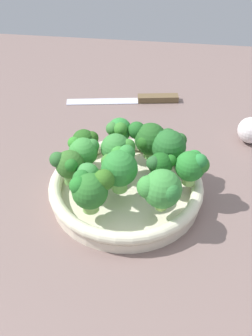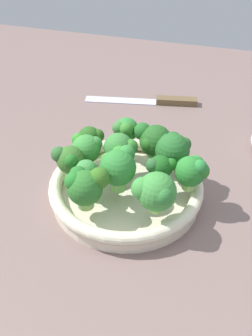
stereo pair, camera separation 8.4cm
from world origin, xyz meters
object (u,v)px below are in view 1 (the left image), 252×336
Objects in this scene: broccoli_floret_4 at (86,141)px; broccoli_floret_6 at (119,168)px; broccoli_floret_0 at (117,150)px; broccoli_floret_10 at (119,131)px; broccoli_floret_9 at (68,165)px; broccoli_floret_12 at (87,176)px; bowl at (126,190)px; knife at (138,99)px; broccoli_floret_5 at (161,189)px; broccoli_floret_2 at (149,139)px; broccoli_floret_3 at (90,189)px; broccoli_floret_7 at (160,166)px; broccoli_floret_1 at (193,165)px; garlic_bulb at (251,130)px; broccoli_floret_11 at (83,152)px; broccoli_floret_8 at (169,146)px.

broccoli_floret_4 is 11.42cm from broccoli_floret_6.
broccoli_floret_0 is 1.07× the size of broccoli_floret_10.
broccoli_floret_9 is 1.14× the size of broccoli_floret_12.
bowl is 8.89cm from broccoli_floret_12.
broccoli_floret_6 reaches higher than broccoli_floret_9.
broccoli_floret_6 is at bearing -179.37° from knife.
knife is (40.70, 7.72, -7.91)cm from broccoli_floret_5.
broccoli_floret_2 is at bearing -23.48° from broccoli_floret_6.
broccoli_floret_2 is 0.96× the size of broccoli_floret_3.
broccoli_floret_9 is (-1.92, 15.76, 0.21)cm from broccoli_floret_7.
broccoli_floret_6 is at bearing 103.83° from broccoli_floret_1.
broccoli_floret_4 is at bearing 52.04° from bowl.
broccoli_floret_4 is at bearing 12.35° from broccoli_floret_12.
broccoli_floret_0 reaches higher than garlic_bulb.
broccoli_floret_5 reaches higher than broccoli_floret_4.
broccoli_floret_9 is (0.56, 8.97, -0.67)cm from broccoli_floret_6.
broccoli_floret_9 is (-2.48, 21.32, 0.04)cm from broccoli_floret_1.
broccoli_floret_1 is at bearing -62.38° from broccoli_floret_3.
broccoli_floret_6 is (-5.27, -1.18, 0.24)cm from broccoli_floret_0.
broccoli_floret_0 is at bearing 70.63° from broccoli_floret_7.
broccoli_floret_4 is at bearing 74.47° from broccoli_floret_1.
broccoli_floret_12 is at bearing -118.33° from broccoli_floret_9.
broccoli_floret_11 is (8.55, 14.36, -0.21)cm from broccoli_floret_5.
bowl is 10.26cm from broccoli_floret_11.
broccoli_floret_5 reaches higher than knife.
broccoli_floret_3 is 4.39cm from broccoli_floret_12.
broccoli_floret_1 is 0.25× the size of knife.
bowl reaches higher than knife.
broccoli_floret_2 is 10.78cm from broccoli_floret_6.
broccoli_floret_8 is (5.68, -1.28, 0.29)cm from broccoli_floret_7.
broccoli_floret_7 is (2.47, -6.79, -0.88)cm from broccoli_floret_6.
broccoli_floret_5 is at bearing -120.19° from broccoli_floret_6.
broccoli_floret_5 is at bearing -175.52° from broccoli_floret_7.
broccoli_floret_11 is at bearing 74.13° from bowl.
broccoli_floret_4 reaches higher than knife.
broccoli_floret_9 reaches higher than broccoli_floret_12.
bowl is at bearing 45.66° from broccoli_floret_5.
broccoli_floret_12 is 0.21× the size of knife.
broccoli_floret_1 is at bearing -34.56° from broccoli_floret_5.
broccoli_floret_9 is 0.95× the size of broccoli_floret_11.
broccoli_floret_10 reaches higher than bowl.
broccoli_floret_6 is 11.59cm from broccoli_floret_10.
broccoli_floret_1 is 1.15× the size of broccoli_floret_12.
broccoli_floret_11 is 33.72cm from knife.
broccoli_floret_7 is 1.11× the size of garlic_bulb.
broccoli_floret_7 reaches higher than bowl.
broccoli_floret_10 is (10.91, -7.36, 0.22)cm from broccoli_floret_9.
broccoli_floret_10 reaches higher than broccoli_floret_4.
broccoli_floret_3 is 13.49cm from broccoli_floret_7.
broccoli_floret_5 is at bearing -83.59° from broccoli_floret_3.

